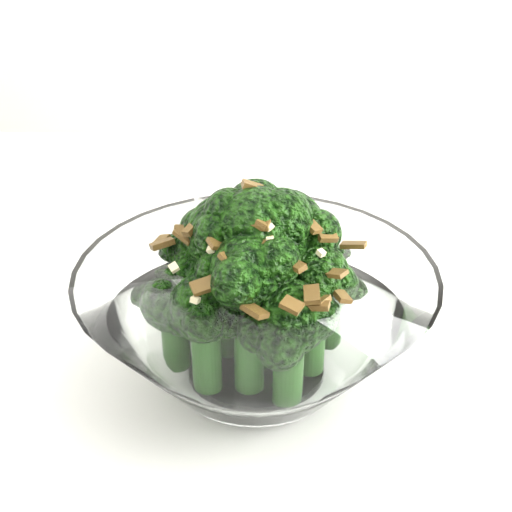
# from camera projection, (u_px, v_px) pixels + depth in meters

# --- Properties ---
(table) EXTENTS (1.29, 0.95, 0.75)m
(table) POSITION_uv_depth(u_px,v_px,m) (427.00, 379.00, 0.60)
(table) COLOR white
(table) RESTS_ON ground
(broccoli_dish) EXTENTS (0.24, 0.24, 0.15)m
(broccoli_dish) POSITION_uv_depth(u_px,v_px,m) (256.00, 310.00, 0.47)
(broccoli_dish) COLOR white
(broccoli_dish) RESTS_ON table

